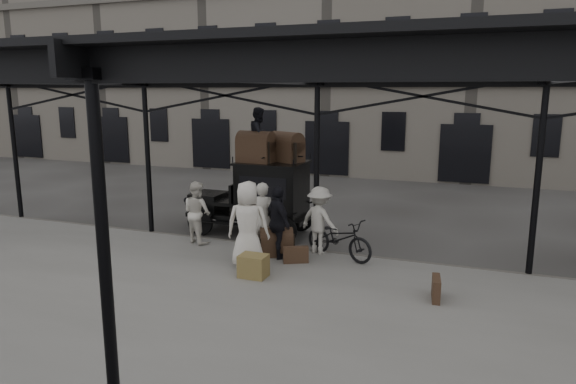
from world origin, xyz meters
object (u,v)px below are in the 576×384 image
object	(u,v)px
taxi	(262,194)
bicycle	(339,238)
steamer_trunk_platform	(276,244)
porter_left	(263,218)
steamer_trunk_roof_near	(256,149)
porter_official	(278,223)

from	to	relation	value
taxi	bicycle	distance (m)	3.34
bicycle	steamer_trunk_platform	size ratio (longest dim) A/B	2.39
porter_left	steamer_trunk_platform	xyz separation A→B (m)	(0.41, -0.09, -0.61)
taxi	steamer_trunk_roof_near	world-z (taller)	steamer_trunk_roof_near
bicycle	porter_left	bearing A→B (deg)	119.39
bicycle	steamer_trunk_roof_near	xyz separation A→B (m)	(-2.86, 1.51, 1.90)
porter_official	steamer_trunk_roof_near	bearing A→B (deg)	-13.87
porter_left	taxi	bearing A→B (deg)	-74.04
steamer_trunk_roof_near	steamer_trunk_platform	xyz separation A→B (m)	(1.35, -1.85, -2.11)
porter_official	steamer_trunk_roof_near	size ratio (longest dim) A/B	1.78
bicycle	porter_official	bearing A→B (deg)	132.73
bicycle	taxi	bearing A→B (deg)	79.66
steamer_trunk_roof_near	steamer_trunk_platform	size ratio (longest dim) A/B	1.26
taxi	steamer_trunk_platform	size ratio (longest dim) A/B	4.58
porter_left	steamer_trunk_roof_near	xyz separation A→B (m)	(-0.95, 1.76, 1.50)
taxi	steamer_trunk_platform	distance (m)	2.57
porter_left	steamer_trunk_roof_near	size ratio (longest dim) A/B	1.80
porter_left	porter_official	world-z (taller)	porter_left
porter_left	steamer_trunk_roof_near	distance (m)	2.50
porter_left	steamer_trunk_roof_near	bearing A→B (deg)	-69.09
taxi	bicycle	bearing A→B (deg)	-32.25
porter_official	taxi	bearing A→B (deg)	-18.39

